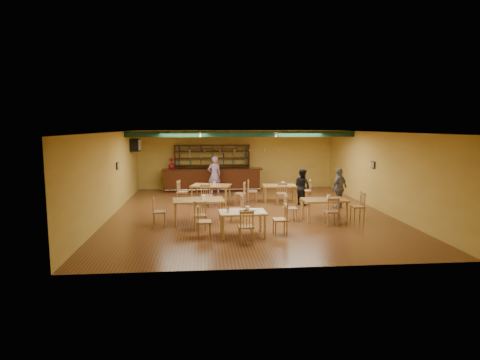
{
  "coord_description": "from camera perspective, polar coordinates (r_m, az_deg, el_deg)",
  "views": [
    {
      "loc": [
        -1.65,
        -14.72,
        3.22
      ],
      "look_at": [
        -0.28,
        0.6,
        1.15
      ],
      "focal_mm": 30.11,
      "sensor_mm": 36.0,
      "label": 1
    }
  ],
  "objects": [
    {
      "name": "patron_bar",
      "position": [
        19.19,
        -3.65,
        0.72
      ],
      "size": [
        0.76,
        0.62,
        1.81
      ],
      "primitive_type": "imported",
      "rotation": [
        0.0,
        0.0,
        3.46
      ],
      "color": "#954EA9",
      "rests_on": "ground"
    },
    {
      "name": "track_rail_left",
      "position": [
        18.13,
        -5.62,
        6.74
      ],
      "size": [
        0.05,
        2.5,
        0.05
      ],
      "primitive_type": "cube",
      "color": "silver",
      "rests_on": "ceiling"
    },
    {
      "name": "dining_table_a",
      "position": [
        16.84,
        -4.13,
        -2.02
      ],
      "size": [
        1.77,
        1.32,
        0.79
      ],
      "primitive_type": "cube",
      "rotation": [
        0.0,
        0.0,
        -0.26
      ],
      "color": "#A7793B",
      "rests_on": "ground"
    },
    {
      "name": "picture_right",
      "position": [
        16.67,
        18.33,
        2.04
      ],
      "size": [
        0.04,
        0.34,
        0.28
      ],
      "primitive_type": "cube",
      "color": "black",
      "rests_on": "wall_right"
    },
    {
      "name": "dining_table_b",
      "position": [
        17.33,
        5.59,
        -1.88
      ],
      "size": [
        1.46,
        0.92,
        0.71
      ],
      "primitive_type": "cube",
      "rotation": [
        0.0,
        0.0,
        -0.05
      ],
      "color": "#A7793B",
      "rests_on": "ground"
    },
    {
      "name": "patron_right_b",
      "position": [
        16.27,
        13.89,
        -1.14
      ],
      "size": [
        0.97,
        0.88,
        1.59
      ],
      "primitive_type": "imported",
      "rotation": [
        0.0,
        0.0,
        3.81
      ],
      "color": "gray",
      "rests_on": "ground"
    },
    {
      "name": "side_plate",
      "position": [
        11.71,
        3.07,
        -4.6
      ],
      "size": [
        0.23,
        0.23,
        0.01
      ],
      "primitive_type": "cylinder",
      "rotation": [
        0.0,
        0.0,
        0.04
      ],
      "color": "white",
      "rests_on": "near_table"
    },
    {
      "name": "bar_counter",
      "position": [
        20.05,
        -3.91,
        0.04
      ],
      "size": [
        4.94,
        0.85,
        1.13
      ],
      "primitive_type": "cube",
      "color": "#34130A",
      "rests_on": "ground"
    },
    {
      "name": "ac_unit",
      "position": [
        19.2,
        -14.59,
        4.82
      ],
      "size": [
        0.34,
        0.7,
        0.48
      ],
      "primitive_type": "cube",
      "color": "silver",
      "rests_on": "wall_left"
    },
    {
      "name": "pizza_tray",
      "position": [
        11.85,
        0.83,
        -4.44
      ],
      "size": [
        0.53,
        0.53,
        0.01
      ],
      "primitive_type": "cylinder",
      "rotation": [
        0.0,
        0.0,
        0.44
      ],
      "color": "silver",
      "rests_on": "near_table"
    },
    {
      "name": "parmesan_shaker",
      "position": [
        11.65,
        -1.72,
        -4.41
      ],
      "size": [
        0.08,
        0.08,
        0.11
      ],
      "primitive_type": "cylinder",
      "rotation": [
        0.0,
        0.0,
        0.04
      ],
      "color": "#EAE5C6",
      "rests_on": "near_table"
    },
    {
      "name": "pizza_server",
      "position": [
        11.91,
        1.51,
        -4.33
      ],
      "size": [
        0.32,
        0.24,
        0.0
      ],
      "primitive_type": "cube",
      "rotation": [
        0.0,
        0.0,
        -0.52
      ],
      "color": "silver",
      "rests_on": "pizza_tray"
    },
    {
      "name": "napkin_stack",
      "position": [
        12.06,
        1.89,
        -4.19
      ],
      "size": [
        0.21,
        0.16,
        0.03
      ],
      "primitive_type": "cube",
      "rotation": [
        0.0,
        0.0,
        -0.07
      ],
      "color": "white",
      "rests_on": "near_table"
    },
    {
      "name": "patron_right_a",
      "position": [
        16.67,
        8.82,
        -0.96
      ],
      "size": [
        0.84,
        0.91,
        1.49
      ],
      "primitive_type": "imported",
      "rotation": [
        0.0,
        0.0,
        2.06
      ],
      "color": "black",
      "rests_on": "ground"
    },
    {
      "name": "floor",
      "position": [
        15.16,
        1.26,
        -4.6
      ],
      "size": [
        12.0,
        12.0,
        0.0
      ],
      "primitive_type": "plane",
      "color": "brown",
      "rests_on": "ground"
    },
    {
      "name": "dining_table_c",
      "position": [
        13.37,
        -5.89,
        -4.49
      ],
      "size": [
        1.73,
        1.12,
        0.83
      ],
      "primitive_type": "cube",
      "rotation": [
        0.0,
        0.0,
        0.07
      ],
      "color": "#A7793B",
      "rests_on": "ground"
    },
    {
      "name": "poinsettia",
      "position": [
        20.02,
        -9.72,
        2.3
      ],
      "size": [
        0.37,
        0.37,
        0.51
      ],
      "primitive_type": "imported",
      "rotation": [
        0.0,
        0.0,
        0.35
      ],
      "color": "maroon",
      "rests_on": "bar_counter"
    },
    {
      "name": "back_bar_hutch",
      "position": [
        20.61,
        -3.96,
        1.86
      ],
      "size": [
        3.82,
        0.4,
        2.28
      ],
      "primitive_type": "cube",
      "color": "#34130A",
      "rests_on": "ground"
    },
    {
      "name": "track_rail_right",
      "position": [
        18.38,
        4.48,
        6.77
      ],
      "size": [
        0.05,
        2.5,
        0.05
      ],
      "primitive_type": "cube",
      "color": "silver",
      "rests_on": "ceiling"
    },
    {
      "name": "picture_left",
      "position": [
        16.14,
        -16.96,
        1.93
      ],
      "size": [
        0.04,
        0.34,
        0.28
      ],
      "primitive_type": "cube",
      "color": "black",
      "rests_on": "wall_left"
    },
    {
      "name": "dining_table_d",
      "position": [
        14.11,
        11.85,
        -4.16
      ],
      "size": [
        1.51,
        0.93,
        0.74
      ],
      "primitive_type": "cube",
      "rotation": [
        0.0,
        0.0,
        0.03
      ],
      "color": "#A7793B",
      "rests_on": "ground"
    },
    {
      "name": "ceiling_beam",
      "position": [
        17.6,
        0.28,
        6.53
      ],
      "size": [
        10.0,
        0.3,
        0.25
      ],
      "primitive_type": "cube",
      "color": "black",
      "rests_on": "ceiling"
    },
    {
      "name": "near_table",
      "position": [
        11.92,
        0.36,
        -6.2
      ],
      "size": [
        1.39,
        0.93,
        0.73
      ],
      "primitive_type": "cube",
      "rotation": [
        0.0,
        0.0,
        0.04
      ],
      "color": "tan",
      "rests_on": "ground"
    }
  ]
}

